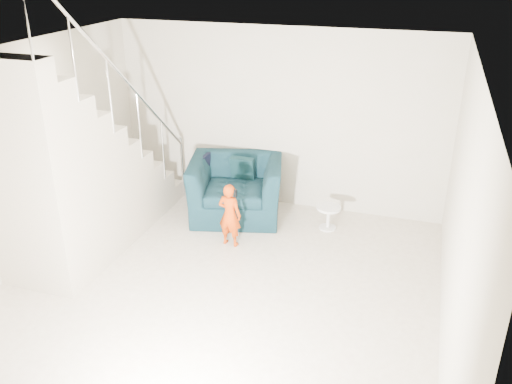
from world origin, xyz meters
TOP-DOWN VIEW (x-y plane):
  - floor at (0.00, 0.00)m, footprint 5.50×5.50m
  - ceiling at (0.00, 0.00)m, footprint 5.50×5.50m
  - back_wall at (0.00, 2.75)m, footprint 5.00×0.00m
  - front_wall at (0.00, -2.75)m, footprint 5.00×0.00m
  - left_wall at (-2.50, 0.00)m, footprint 0.00×5.50m
  - right_wall at (2.50, 0.00)m, footprint 0.00×5.50m
  - armchair at (-0.46, 2.12)m, footprint 1.58×1.46m
  - toddler at (-0.23, 1.25)m, footprint 0.34×0.25m
  - side_table at (0.94, 2.10)m, footprint 0.35×0.35m
  - staircase at (-2.00, 0.55)m, footprint 1.02×3.03m
  - cushion at (-0.43, 2.34)m, footprint 0.36×0.17m
  - throw at (-0.98, 2.11)m, footprint 0.05×0.55m
  - phone at (-0.14, 1.25)m, footprint 0.02×0.05m

SIDE VIEW (x-z plane):
  - floor at x=0.00m, z-range 0.00..0.00m
  - side_table at x=0.94m, z-range 0.06..0.41m
  - armchair at x=-0.46m, z-range 0.00..0.86m
  - toddler at x=-0.23m, z-range 0.00..0.88m
  - throw at x=-0.98m, z-range 0.24..0.85m
  - cushion at x=-0.43m, z-range 0.50..0.85m
  - phone at x=-0.14m, z-range 0.72..0.82m
  - staircase at x=-2.00m, z-range -0.86..2.76m
  - left_wall at x=-2.50m, z-range -1.40..4.10m
  - right_wall at x=2.50m, z-range -1.40..4.10m
  - back_wall at x=0.00m, z-range -1.15..3.85m
  - front_wall at x=0.00m, z-range -1.15..3.85m
  - ceiling at x=0.00m, z-range 2.70..2.70m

